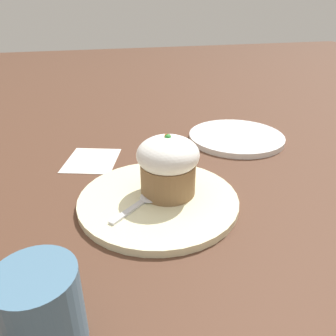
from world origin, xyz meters
The scene contains 7 objects.
ground_plane centered at (0.00, 0.00, 0.00)m, with size 4.00×4.00×0.00m, color #513323.
dessert_plate centered at (0.00, 0.00, 0.01)m, with size 0.26×0.26×0.01m.
carrot_cake centered at (0.01, -0.02, 0.06)m, with size 0.10×0.10×0.10m.
spoon centered at (0.00, 0.02, 0.02)m, with size 0.09×0.10×0.01m.
coffee_cup centered at (-0.21, 0.16, 0.04)m, with size 0.11×0.08×0.09m.
side_plate centered at (0.22, -0.25, 0.01)m, with size 0.23×0.23×0.01m.
paper_napkin centered at (0.20, 0.09, 0.00)m, with size 0.15×0.14×0.00m.
Camera 1 is at (-0.44, 0.11, 0.30)m, focal length 35.00 mm.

